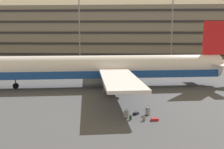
{
  "coord_description": "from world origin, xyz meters",
  "views": [
    {
      "loc": [
        2.2,
        -42.21,
        8.89
      ],
      "look_at": [
        -0.18,
        -5.0,
        3.0
      ],
      "focal_mm": 43.51,
      "sensor_mm": 36.0,
      "label": 1
    }
  ],
  "objects_px": {
    "backpack_scuffed": "(130,118)",
    "backpack_navy": "(144,119)",
    "suitcase_orange": "(148,111)",
    "suitcase_purple": "(155,119)",
    "suitcase_large": "(126,114)",
    "airliner": "(109,68)",
    "suitcase_black": "(136,114)"
  },
  "relations": [
    {
      "from": "backpack_scuffed",
      "to": "backpack_navy",
      "type": "distance_m",
      "value": 1.4
    },
    {
      "from": "backpack_navy",
      "to": "suitcase_orange",
      "type": "bearing_deg",
      "value": 76.25
    },
    {
      "from": "suitcase_purple",
      "to": "suitcase_large",
      "type": "relative_size",
      "value": 0.91
    },
    {
      "from": "suitcase_orange",
      "to": "backpack_scuffed",
      "type": "xyz_separation_m",
      "value": [
        -1.88,
        -1.86,
        -0.2
      ]
    },
    {
      "from": "airliner",
      "to": "suitcase_black",
      "type": "height_order",
      "value": "airliner"
    },
    {
      "from": "backpack_navy",
      "to": "suitcase_black",
      "type": "bearing_deg",
      "value": 110.72
    },
    {
      "from": "suitcase_purple",
      "to": "backpack_navy",
      "type": "distance_m",
      "value": 1.1
    },
    {
      "from": "suitcase_purple",
      "to": "backpack_navy",
      "type": "height_order",
      "value": "backpack_navy"
    },
    {
      "from": "airliner",
      "to": "suitcase_purple",
      "type": "distance_m",
      "value": 17.89
    },
    {
      "from": "suitcase_purple",
      "to": "backpack_scuffed",
      "type": "relative_size",
      "value": 1.44
    },
    {
      "from": "suitcase_large",
      "to": "backpack_scuffed",
      "type": "height_order",
      "value": "suitcase_large"
    },
    {
      "from": "suitcase_purple",
      "to": "backpack_navy",
      "type": "xyz_separation_m",
      "value": [
        -1.08,
        -0.15,
        0.12
      ]
    },
    {
      "from": "suitcase_large",
      "to": "suitcase_purple",
      "type": "bearing_deg",
      "value": -12.76
    },
    {
      "from": "airliner",
      "to": "backpack_navy",
      "type": "relative_size",
      "value": 80.08
    },
    {
      "from": "suitcase_black",
      "to": "backpack_scuffed",
      "type": "relative_size",
      "value": 1.31
    },
    {
      "from": "suitcase_orange",
      "to": "airliner",
      "type": "bearing_deg",
      "value": 109.93
    },
    {
      "from": "suitcase_large",
      "to": "backpack_navy",
      "type": "distance_m",
      "value": 1.99
    },
    {
      "from": "airliner",
      "to": "backpack_scuffed",
      "type": "bearing_deg",
      "value": -78.21
    },
    {
      "from": "suitcase_black",
      "to": "airliner",
      "type": "bearing_deg",
      "value": 105.53
    },
    {
      "from": "backpack_navy",
      "to": "backpack_scuffed",
      "type": "bearing_deg",
      "value": 174.48
    },
    {
      "from": "suitcase_purple",
      "to": "suitcase_orange",
      "type": "distance_m",
      "value": 1.96
    },
    {
      "from": "suitcase_large",
      "to": "backpack_navy",
      "type": "bearing_deg",
      "value": -24.1
    },
    {
      "from": "airliner",
      "to": "suitcase_purple",
      "type": "relative_size",
      "value": 53.34
    },
    {
      "from": "suitcase_purple",
      "to": "suitcase_black",
      "type": "distance_m",
      "value": 2.66
    },
    {
      "from": "suitcase_black",
      "to": "suitcase_large",
      "type": "bearing_deg",
      "value": -129.41
    },
    {
      "from": "suitcase_black",
      "to": "backpack_scuffed",
      "type": "bearing_deg",
      "value": -107.77
    },
    {
      "from": "suitcase_purple",
      "to": "suitcase_black",
      "type": "bearing_deg",
      "value": 134.3
    },
    {
      "from": "airliner",
      "to": "backpack_scuffed",
      "type": "distance_m",
      "value": 17.23
    },
    {
      "from": "airliner",
      "to": "backpack_scuffed",
      "type": "relative_size",
      "value": 76.71
    },
    {
      "from": "airliner",
      "to": "backpack_scuffed",
      "type": "height_order",
      "value": "airliner"
    },
    {
      "from": "airliner",
      "to": "suitcase_large",
      "type": "bearing_deg",
      "value": -79.15
    },
    {
      "from": "suitcase_black",
      "to": "suitcase_purple",
      "type": "bearing_deg",
      "value": -45.7
    }
  ]
}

